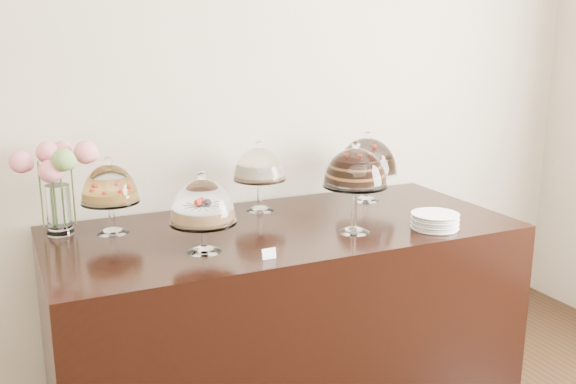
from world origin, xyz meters
name	(u,v)px	position (x,y,z in m)	size (l,w,h in m)	color
wall_back	(189,93)	(0.00, 3.00, 1.50)	(5.00, 0.04, 3.00)	#BCB198
display_counter	(284,313)	(0.28, 2.45, 0.45)	(2.20, 1.00, 0.90)	black
cake_stand_sugar_sponge	(203,205)	(-0.17, 2.26, 1.10)	(0.28, 0.28, 0.35)	white
cake_stand_choco_layer	(355,170)	(0.54, 2.23, 1.19)	(0.30, 0.30, 0.43)	white
cake_stand_cheesecake	(259,167)	(0.29, 2.76, 1.13)	(0.27, 0.27, 0.37)	white
cake_stand_dark_choco	(367,159)	(0.90, 2.71, 1.13)	(0.33, 0.33, 0.38)	white
cake_stand_fruit_tart	(110,187)	(-0.48, 2.69, 1.11)	(0.26, 0.26, 0.36)	white
flower_vase	(57,175)	(-0.69, 2.77, 1.18)	(0.38, 0.26, 0.42)	white
plate_stack	(435,221)	(0.92, 2.12, 0.94)	(0.22, 0.22, 0.07)	white
price_card_left	(269,254)	(0.04, 2.06, 0.92)	(0.06, 0.01, 0.04)	white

